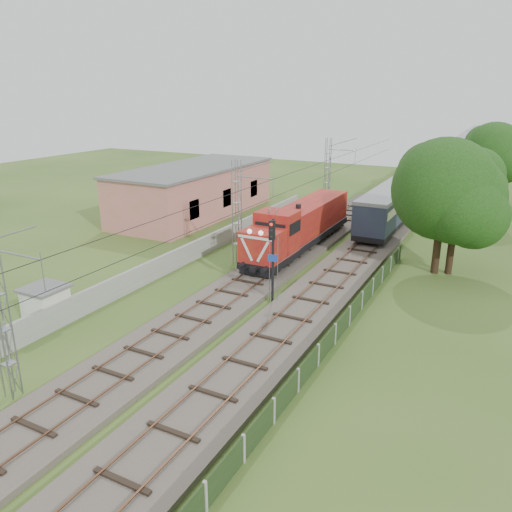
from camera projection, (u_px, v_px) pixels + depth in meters
The scene contains 15 objects.
ground at pixel (178, 335), 27.42m from camera, with size 140.00×140.00×0.00m, color #33501E.
track_main at pixel (240, 289), 33.26m from camera, with size 4.20×70.00×0.45m.
track_side at pixel (367, 248), 42.01m from camera, with size 4.20×80.00×0.45m.
catenary at pixel (237, 213), 37.54m from camera, with size 3.31×70.00×8.00m.
boundary_wall at pixel (200, 248), 40.13m from camera, with size 0.25×40.00×1.50m, color #9E9E99.
station_building at pixel (195, 190), 53.37m from camera, with size 8.40×20.40×5.22m.
fence at pixel (335, 334), 26.25m from camera, with size 0.12×32.00×1.20m.
locomotive at pixel (300, 225), 41.27m from camera, with size 2.90×16.53×4.20m.
coach_rake at pixel (453, 153), 87.34m from camera, with size 2.93×109.55×3.39m.
signal_post at pixel (272, 247), 30.22m from camera, with size 0.59×0.47×5.50m.
relay_hut at pixel (46, 305), 28.36m from camera, with size 2.25×2.25×2.30m.
tree_a at pixel (445, 191), 34.86m from camera, with size 7.59×7.22×9.83m.
tree_b at pixel (459, 200), 34.92m from camera, with size 6.83×6.50×8.85m.
tree_c at pixel (476, 177), 48.78m from camera, with size 5.89×5.61×7.63m.
tree_d at pixel (494, 153), 58.17m from camera, with size 7.28×6.93×9.44m.
Camera 1 is at (15.21, -19.88, 12.77)m, focal length 35.00 mm.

